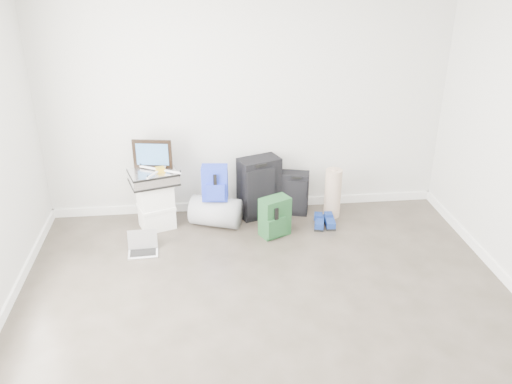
{
  "coord_description": "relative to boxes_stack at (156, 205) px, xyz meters",
  "views": [
    {
      "loc": [
        -0.53,
        -3.26,
        2.93
      ],
      "look_at": [
        0.04,
        1.9,
        0.48
      ],
      "focal_mm": 38.0,
      "sensor_mm": 36.0,
      "label": 1
    }
  ],
  "objects": [
    {
      "name": "large_suitcase",
      "position": [
        1.16,
        0.15,
        0.08
      ],
      "size": [
        0.51,
        0.42,
        0.7
      ],
      "rotation": [
        0.0,
        0.0,
        0.36
      ],
      "color": "black",
      "rests_on": "ground"
    },
    {
      "name": "briefcase",
      "position": [
        0.0,
        0.0,
        0.33
      ],
      "size": [
        0.57,
        0.48,
        0.14
      ],
      "primitive_type": "cube",
      "rotation": [
        0.0,
        0.0,
        0.28
      ],
      "color": "#B2B2B7",
      "rests_on": "boxes_stack"
    },
    {
      "name": "laptop",
      "position": [
        -0.12,
        -0.53,
        -0.21
      ],
      "size": [
        0.31,
        0.23,
        0.21
      ],
      "rotation": [
        0.0,
        0.0,
        0.05
      ],
      "color": "silver",
      "rests_on": "ground"
    },
    {
      "name": "blue_backpack",
      "position": [
        0.65,
        -0.07,
        0.25
      ],
      "size": [
        0.29,
        0.23,
        0.39
      ],
      "rotation": [
        0.0,
        0.0,
        -0.11
      ],
      "color": "#1925A5",
      "rests_on": "duffel_bag"
    },
    {
      "name": "rolled_rug",
      "position": [
        1.99,
        0.05,
        0.02
      ],
      "size": [
        0.19,
        0.19,
        0.57
      ],
      "primitive_type": "cylinder",
      "color": "tan",
      "rests_on": "ground"
    },
    {
      "name": "duffel_bag",
      "position": [
        0.65,
        -0.04,
        -0.1
      ],
      "size": [
        0.62,
        0.51,
        0.33
      ],
      "primitive_type": "cylinder",
      "rotation": [
        0.0,
        1.57,
        -0.37
      ],
      "color": "#95989D",
      "rests_on": "ground"
    },
    {
      "name": "green_backpack",
      "position": [
        1.27,
        -0.33,
        -0.06
      ],
      "size": [
        0.36,
        0.33,
        0.43
      ],
      "rotation": [
        0.0,
        0.0,
        0.46
      ],
      "color": "#13361B",
      "rests_on": "ground"
    },
    {
      "name": "painting",
      "position": [
        0.0,
        0.1,
        0.56
      ],
      "size": [
        0.42,
        0.1,
        0.32
      ],
      "rotation": [
        0.0,
        0.0,
        -0.17
      ],
      "color": "black",
      "rests_on": "briefcase"
    },
    {
      "name": "boxes_stack",
      "position": [
        0.0,
        0.0,
        0.0
      ],
      "size": [
        0.45,
        0.41,
        0.53
      ],
      "rotation": [
        0.0,
        0.0,
        0.34
      ],
      "color": "white",
      "rests_on": "ground"
    },
    {
      "name": "carry_on",
      "position": [
        1.57,
        0.16,
        -0.01
      ],
      "size": [
        0.36,
        0.28,
        0.51
      ],
      "rotation": [
        0.0,
        0.0,
        -0.26
      ],
      "color": "black",
      "rests_on": "ground"
    },
    {
      "name": "shoes",
      "position": [
        1.86,
        -0.19,
        -0.22
      ],
      "size": [
        0.26,
        0.28,
        0.09
      ],
      "rotation": [
        0.0,
        0.0,
        -0.2
      ],
      "color": "black",
      "rests_on": "ground"
    },
    {
      "name": "ground",
      "position": [
        1.04,
        -2.14,
        -0.27
      ],
      "size": [
        5.0,
        5.0,
        0.0
      ],
      "primitive_type": "plane",
      "color": "#332E25",
      "rests_on": "ground"
    },
    {
      "name": "drone",
      "position": [
        0.08,
        -0.02,
        0.43
      ],
      "size": [
        0.45,
        0.45,
        0.05
      ],
      "rotation": [
        0.0,
        0.0,
        0.28
      ],
      "color": "gold",
      "rests_on": "briefcase"
    },
    {
      "name": "room_envelope",
      "position": [
        1.04,
        -2.12,
        1.46
      ],
      "size": [
        4.52,
        5.02,
        2.71
      ],
      "color": "silver",
      "rests_on": "ground"
    }
  ]
}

